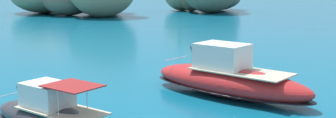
{
  "coord_description": "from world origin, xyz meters",
  "views": [
    {
      "loc": [
        -1.95,
        -7.03,
        5.91
      ],
      "look_at": [
        2.4,
        16.37,
        1.6
      ],
      "focal_mm": 46.0,
      "sensor_mm": 36.0,
      "label": 1
    }
  ],
  "objects": [
    {
      "name": "motorboat_red",
      "position": [
        5.1,
        13.76,
        0.91
      ],
      "size": [
        8.04,
        8.93,
        2.73
      ],
      "color": "red",
      "rests_on": "ground"
    },
    {
      "name": "motorboat_charcoal",
      "position": [
        -3.42,
        9.65,
        0.68
      ],
      "size": [
        6.12,
        6.34,
        2.13
      ],
      "color": "#2D2D33",
      "rests_on": "ground"
    }
  ]
}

